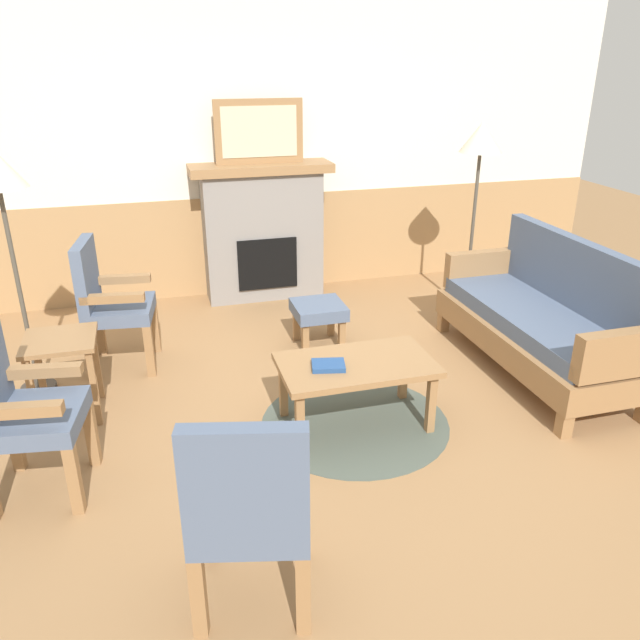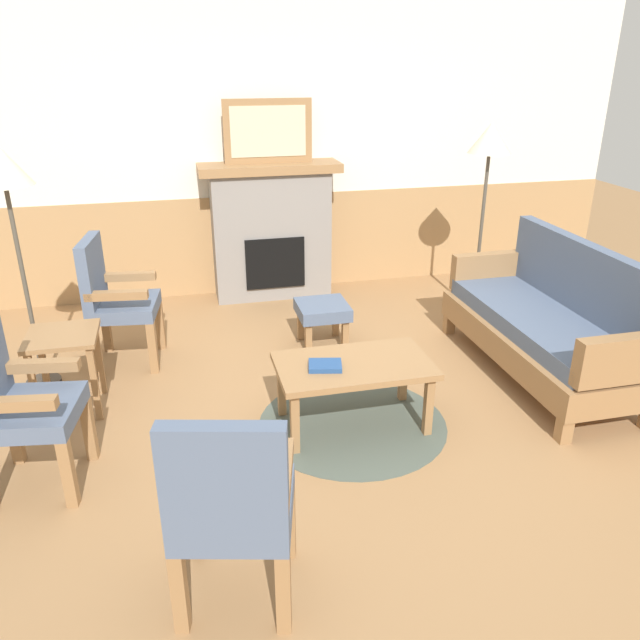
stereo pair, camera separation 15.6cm
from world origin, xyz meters
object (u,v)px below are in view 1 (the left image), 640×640
object	(u,v)px
armchair_by_window_left	(17,404)
armchair_near_fireplace	(108,299)
coffee_table	(356,370)
framed_picture	(259,132)
book_on_table	(328,365)
footstool	(319,312)
armchair_front_left	(250,504)
side_table	(62,355)
couch	(541,320)
floor_lamp_by_couch	(480,150)
fireplace	(263,231)

from	to	relation	value
armchair_by_window_left	armchair_near_fireplace	bearing A→B (deg)	74.11
coffee_table	framed_picture	bearing A→B (deg)	92.49
book_on_table	footstool	distance (m)	1.27
armchair_front_left	side_table	world-z (taller)	armchair_front_left
armchair_by_window_left	armchair_front_left	distance (m)	1.49
couch	armchair_front_left	distance (m)	2.92
framed_picture	floor_lamp_by_couch	world-z (taller)	framed_picture
fireplace	framed_picture	bearing A→B (deg)	90.00
side_table	floor_lamp_by_couch	xyz separation A→B (m)	(3.40, 0.97, 1.02)
couch	framed_picture	bearing A→B (deg)	128.30
book_on_table	fireplace	bearing A→B (deg)	88.09
couch	floor_lamp_by_couch	distance (m)	1.63
couch	floor_lamp_by_couch	size ratio (longest dim) A/B	1.07
floor_lamp_by_couch	couch	bearing A→B (deg)	-93.36
armchair_by_window_left	side_table	distance (m)	0.80
framed_picture	side_table	world-z (taller)	framed_picture
framed_picture	side_table	distance (m)	2.72
couch	armchair_front_left	bearing A→B (deg)	-146.70
couch	fireplace	bearing A→B (deg)	128.30
book_on_table	armchair_near_fireplace	distance (m)	1.84
framed_picture	armchair_near_fireplace	size ratio (longest dim) A/B	0.82
side_table	coffee_table	bearing A→B (deg)	-19.24
armchair_near_fireplace	side_table	size ratio (longest dim) A/B	1.78
coffee_table	armchair_by_window_left	bearing A→B (deg)	-175.13
fireplace	book_on_table	size ratio (longest dim) A/B	6.50
couch	coffee_table	world-z (taller)	couch
couch	side_table	world-z (taller)	couch
coffee_table	fireplace	bearing A→B (deg)	92.49
book_on_table	footstool	world-z (taller)	book_on_table
coffee_table	book_on_table	bearing A→B (deg)	-172.49
framed_picture	couch	bearing A→B (deg)	-51.70
coffee_table	floor_lamp_by_couch	bearing A→B (deg)	44.31
armchair_by_window_left	side_table	size ratio (longest dim) A/B	1.78
framed_picture	couch	xyz separation A→B (m)	(1.66, -2.10, -1.16)
footstool	framed_picture	bearing A→B (deg)	99.14
armchair_front_left	floor_lamp_by_couch	bearing A→B (deg)	48.55
side_table	floor_lamp_by_couch	world-z (taller)	floor_lamp_by_couch
framed_picture	book_on_table	bearing A→B (deg)	-91.91
armchair_by_window_left	couch	bearing A→B (deg)	8.39
couch	footstool	size ratio (longest dim) A/B	4.50
fireplace	armchair_front_left	distance (m)	3.79
coffee_table	armchair_by_window_left	xyz separation A→B (m)	(-1.90, -0.16, 0.15)
framed_picture	floor_lamp_by_couch	size ratio (longest dim) A/B	0.48
armchair_near_fireplace	couch	bearing A→B (deg)	-16.96
coffee_table	armchair_by_window_left	size ratio (longest dim) A/B	0.98
framed_picture	side_table	xyz separation A→B (m)	(-1.66, -1.83, -1.13)
fireplace	armchair_near_fireplace	world-z (taller)	fireplace
armchair_near_fireplace	armchair_by_window_left	world-z (taller)	same
framed_picture	couch	distance (m)	2.92
book_on_table	armchair_near_fireplace	world-z (taller)	armchair_near_fireplace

